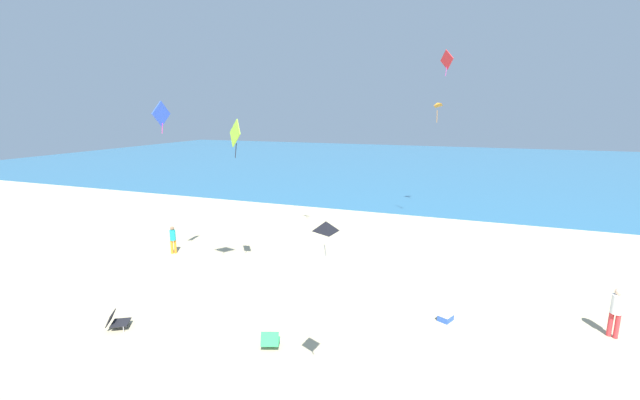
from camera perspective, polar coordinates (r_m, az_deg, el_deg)
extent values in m
plane|color=#C6B58C|center=(17.84, 1.97, -11.06)|extent=(120.00, 120.00, 0.00)
cube|color=teal|center=(58.64, 15.40, 4.86)|extent=(120.00, 60.00, 0.05)
cube|color=black|center=(15.68, -25.89, -15.02)|extent=(0.76, 0.78, 0.03)
cube|color=black|center=(15.68, -27.00, -14.36)|extent=(0.48, 0.61, 0.39)
cylinder|color=#B7B7BC|center=(15.93, -24.98, -14.87)|extent=(0.02, 0.02, 0.19)
cylinder|color=#B7B7BC|center=(15.43, -25.56, -15.84)|extent=(0.02, 0.02, 0.19)
cube|color=#2D9956|center=(13.38, -6.82, -18.76)|extent=(0.66, 0.61, 0.03)
cube|color=#2D9956|center=(13.07, -6.98, -18.59)|extent=(0.58, 0.39, 0.40)
cylinder|color=#B7B7BC|center=(13.57, -7.93, -18.74)|extent=(0.02, 0.02, 0.17)
cylinder|color=#B7B7BC|center=(13.51, -5.54, -18.83)|extent=(0.02, 0.02, 0.17)
cube|color=#2D56B7|center=(15.30, 16.98, -15.32)|extent=(0.55, 0.59, 0.21)
cube|color=white|center=(15.25, 17.01, -14.90)|extent=(0.56, 0.61, 0.04)
cylinder|color=orange|center=(22.17, -19.81, -6.13)|extent=(0.12, 0.12, 0.70)
cylinder|color=orange|center=(22.16, -19.40, -6.10)|extent=(0.12, 0.12, 0.70)
cylinder|color=#19ADB2|center=(21.99, -19.72, -4.60)|extent=(0.39, 0.39, 0.52)
sphere|color=#846047|center=(21.90, -19.79, -3.72)|extent=(0.19, 0.19, 0.19)
cylinder|color=red|center=(16.48, 35.85, -13.97)|extent=(0.14, 0.14, 0.82)
cylinder|color=red|center=(16.52, 35.22, -13.83)|extent=(0.14, 0.14, 0.82)
cylinder|color=white|center=(16.22, 35.85, -11.60)|extent=(0.45, 0.45, 0.61)
sphere|color=beige|center=(16.08, 36.03, -10.26)|extent=(0.23, 0.23, 0.23)
cube|color=red|center=(24.23, 17.16, 18.08)|extent=(0.74, 0.79, 1.03)
cylinder|color=#DB3DA8|center=(24.17, 17.06, 16.66)|extent=(0.08, 0.07, 0.48)
cube|color=#99DB33|center=(16.48, -11.68, 9.06)|extent=(0.88, 0.70, 1.07)
cylinder|color=black|center=(16.53, -11.58, 6.73)|extent=(0.09, 0.09, 0.58)
pyramid|color=orange|center=(29.73, 15.90, 12.61)|extent=(0.77, 0.80, 0.41)
cylinder|color=orange|center=(29.69, 15.89, 11.04)|extent=(0.06, 0.05, 0.81)
cube|color=blue|center=(18.59, -21.13, 11.07)|extent=(0.10, 1.05, 1.05)
cylinder|color=#DB3DA8|center=(18.60, -20.99, 9.26)|extent=(0.10, 0.04, 0.44)
pyramid|color=black|center=(8.47, 0.82, -3.63)|extent=(0.65, 0.72, 0.21)
cylinder|color=white|center=(8.66, 0.80, -7.60)|extent=(0.10, 0.07, 0.44)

